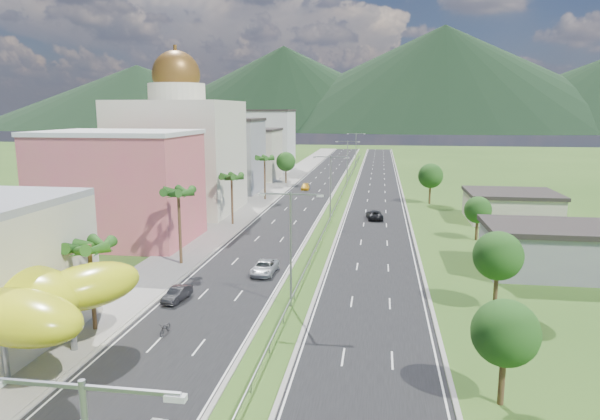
% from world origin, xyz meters
% --- Properties ---
extents(ground, '(500.00, 500.00, 0.00)m').
position_xyz_m(ground, '(0.00, 0.00, 0.00)').
color(ground, '#2D5119').
rests_on(ground, ground).
extents(road_left, '(11.00, 260.00, 0.04)m').
position_xyz_m(road_left, '(-7.50, 90.00, 0.02)').
color(road_left, black).
rests_on(road_left, ground).
extents(road_right, '(11.00, 260.00, 0.04)m').
position_xyz_m(road_right, '(7.50, 90.00, 0.02)').
color(road_right, black).
rests_on(road_right, ground).
extents(sidewalk_left, '(7.00, 260.00, 0.12)m').
position_xyz_m(sidewalk_left, '(-17.00, 90.00, 0.06)').
color(sidewalk_left, gray).
rests_on(sidewalk_left, ground).
extents(median_guardrail, '(0.10, 216.06, 0.76)m').
position_xyz_m(median_guardrail, '(0.00, 71.99, 0.62)').
color(median_guardrail, gray).
rests_on(median_guardrail, ground).
extents(streetlight_median_b, '(6.04, 0.25, 11.00)m').
position_xyz_m(streetlight_median_b, '(0.00, 10.00, 6.75)').
color(streetlight_median_b, gray).
rests_on(streetlight_median_b, ground).
extents(streetlight_median_c, '(6.04, 0.25, 11.00)m').
position_xyz_m(streetlight_median_c, '(0.00, 50.00, 6.75)').
color(streetlight_median_c, gray).
rests_on(streetlight_median_c, ground).
extents(streetlight_median_d, '(6.04, 0.25, 11.00)m').
position_xyz_m(streetlight_median_d, '(0.00, 95.00, 6.75)').
color(streetlight_median_d, gray).
rests_on(streetlight_median_d, ground).
extents(streetlight_median_e, '(6.04, 0.25, 11.00)m').
position_xyz_m(streetlight_median_e, '(0.00, 140.00, 6.75)').
color(streetlight_median_e, gray).
rests_on(streetlight_median_e, ground).
extents(pink_shophouse, '(20.00, 15.00, 15.00)m').
position_xyz_m(pink_shophouse, '(-28.00, 32.00, 7.50)').
color(pink_shophouse, '#D9596A').
rests_on(pink_shophouse, ground).
extents(domed_building, '(20.00, 20.00, 28.70)m').
position_xyz_m(domed_building, '(-28.00, 55.00, 11.35)').
color(domed_building, beige).
rests_on(domed_building, ground).
extents(midrise_grey, '(16.00, 15.00, 16.00)m').
position_xyz_m(midrise_grey, '(-27.00, 80.00, 8.00)').
color(midrise_grey, gray).
rests_on(midrise_grey, ground).
extents(midrise_beige, '(16.00, 15.00, 13.00)m').
position_xyz_m(midrise_beige, '(-27.00, 102.00, 6.50)').
color(midrise_beige, '#B9B198').
rests_on(midrise_beige, ground).
extents(midrise_white, '(16.00, 15.00, 18.00)m').
position_xyz_m(midrise_white, '(-27.00, 125.00, 9.00)').
color(midrise_white, silver).
rests_on(midrise_white, ground).
extents(shed_near, '(15.00, 10.00, 5.00)m').
position_xyz_m(shed_near, '(28.00, 25.00, 2.50)').
color(shed_near, gray).
rests_on(shed_near, ground).
extents(shed_far, '(14.00, 12.00, 4.40)m').
position_xyz_m(shed_far, '(30.00, 55.00, 2.20)').
color(shed_far, '#B9B198').
rests_on(shed_far, ground).
extents(palm_tree_b, '(3.60, 3.60, 8.10)m').
position_xyz_m(palm_tree_b, '(-15.50, 2.00, 7.06)').
color(palm_tree_b, '#47301C').
rests_on(palm_tree_b, ground).
extents(palm_tree_c, '(3.60, 3.60, 9.60)m').
position_xyz_m(palm_tree_c, '(-15.50, 22.00, 8.50)').
color(palm_tree_c, '#47301C').
rests_on(palm_tree_c, ground).
extents(palm_tree_d, '(3.60, 3.60, 8.60)m').
position_xyz_m(palm_tree_d, '(-15.50, 45.00, 7.54)').
color(palm_tree_d, '#47301C').
rests_on(palm_tree_d, ground).
extents(palm_tree_e, '(3.60, 3.60, 9.40)m').
position_xyz_m(palm_tree_e, '(-15.50, 70.00, 8.31)').
color(palm_tree_e, '#47301C').
rests_on(palm_tree_e, ground).
extents(leafy_tree_lfar, '(4.90, 4.90, 8.05)m').
position_xyz_m(leafy_tree_lfar, '(-15.50, 95.00, 5.58)').
color(leafy_tree_lfar, '#47301C').
rests_on(leafy_tree_lfar, ground).
extents(leafy_tree_ra, '(4.20, 4.20, 6.90)m').
position_xyz_m(leafy_tree_ra, '(16.00, -5.00, 4.78)').
color(leafy_tree_ra, '#47301C').
rests_on(leafy_tree_ra, ground).
extents(leafy_tree_rb, '(4.55, 4.55, 7.47)m').
position_xyz_m(leafy_tree_rb, '(19.00, 12.00, 5.18)').
color(leafy_tree_rb, '#47301C').
rests_on(leafy_tree_rb, ground).
extents(leafy_tree_rc, '(3.85, 3.85, 6.33)m').
position_xyz_m(leafy_tree_rc, '(22.00, 40.00, 4.37)').
color(leafy_tree_rc, '#47301C').
rests_on(leafy_tree_rc, ground).
extents(leafy_tree_rd, '(4.90, 4.90, 8.05)m').
position_xyz_m(leafy_tree_rd, '(18.00, 70.00, 5.58)').
color(leafy_tree_rd, '#47301C').
rests_on(leafy_tree_rd, ground).
extents(mountain_ridge, '(860.00, 140.00, 90.00)m').
position_xyz_m(mountain_ridge, '(60.00, 450.00, 0.00)').
color(mountain_ridge, black).
rests_on(mountain_ridge, ground).
extents(car_dark_left, '(1.96, 4.18, 1.33)m').
position_xyz_m(car_dark_left, '(-11.23, 9.75, 0.70)').
color(car_dark_left, black).
rests_on(car_dark_left, road_left).
extents(car_silver_mid_left, '(2.63, 5.38, 1.47)m').
position_xyz_m(car_silver_mid_left, '(-4.65, 19.56, 0.78)').
color(car_silver_mid_left, '#A7ABAF').
rests_on(car_silver_mid_left, road_left).
extents(car_yellow_far_left, '(2.08, 4.55, 1.29)m').
position_xyz_m(car_yellow_far_left, '(-9.14, 85.08, 0.69)').
color(car_yellow_far_left, gold).
rests_on(car_yellow_far_left, road_left).
extents(car_dark_far_right, '(3.15, 5.68, 1.51)m').
position_xyz_m(car_dark_far_right, '(7.34, 52.75, 0.79)').
color(car_dark_far_right, black).
rests_on(car_dark_far_right, road_right).
extents(motorcycle, '(0.66, 1.96, 1.24)m').
position_xyz_m(motorcycle, '(-9.26, 2.04, 0.66)').
color(motorcycle, black).
rests_on(motorcycle, road_left).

